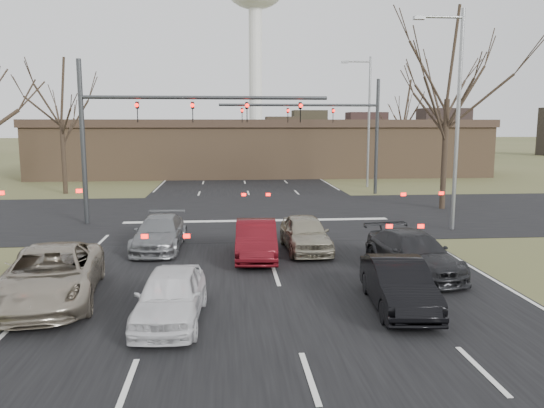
{
  "coord_description": "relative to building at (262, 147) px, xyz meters",
  "views": [
    {
      "loc": [
        -1.58,
        -13.63,
        4.94
      ],
      "look_at": [
        0.1,
        5.63,
        2.0
      ],
      "focal_mm": 35.0,
      "sensor_mm": 36.0,
      "label": 1
    }
  ],
  "objects": [
    {
      "name": "ground",
      "position": [
        -2.0,
        -38.0,
        -2.67
      ],
      "size": [
        360.0,
        360.0,
        0.0
      ],
      "primitive_type": "plane",
      "color": "#4B4F2A",
      "rests_on": "ground"
    },
    {
      "name": "road_main",
      "position": [
        -2.0,
        22.0,
        -2.66
      ],
      "size": [
        14.0,
        300.0,
        0.02
      ],
      "primitive_type": "cube",
      "color": "black",
      "rests_on": "ground"
    },
    {
      "name": "road_cross",
      "position": [
        -2.0,
        -23.0,
        -2.65
      ],
      "size": [
        200.0,
        14.0,
        0.02
      ],
      "primitive_type": "cube",
      "color": "black",
      "rests_on": "ground"
    },
    {
      "name": "building",
      "position": [
        0.0,
        0.0,
        0.0
      ],
      "size": [
        42.4,
        10.4,
        5.3
      ],
      "color": "brown",
      "rests_on": "ground"
    },
    {
      "name": "mast_arm_near",
      "position": [
        -7.23,
        -25.0,
        2.41
      ],
      "size": [
        12.12,
        0.24,
        8.0
      ],
      "color": "#383A3D",
      "rests_on": "ground"
    },
    {
      "name": "mast_arm_far",
      "position": [
        4.18,
        -15.0,
        2.35
      ],
      "size": [
        11.12,
        0.24,
        8.0
      ],
      "color": "#383A3D",
      "rests_on": "ground"
    },
    {
      "name": "streetlight_right_near",
      "position": [
        6.82,
        -28.0,
        2.92
      ],
      "size": [
        2.34,
        0.25,
        10.0
      ],
      "color": "gray",
      "rests_on": "ground"
    },
    {
      "name": "streetlight_right_far",
      "position": [
        7.32,
        -11.0,
        2.92
      ],
      "size": [
        2.34,
        0.25,
        10.0
      ],
      "color": "gray",
      "rests_on": "ground"
    },
    {
      "name": "tree_right_near",
      "position": [
        9.0,
        -22.0,
        6.23
      ],
      "size": [
        6.9,
        6.9,
        11.5
      ],
      "color": "black",
      "rests_on": "ground"
    },
    {
      "name": "tree_left_far",
      "position": [
        -15.0,
        -13.0,
        4.68
      ],
      "size": [
        5.7,
        5.7,
        9.5
      ],
      "color": "black",
      "rests_on": "ground"
    },
    {
      "name": "tree_right_far",
      "position": [
        13.0,
        -3.0,
        4.29
      ],
      "size": [
        5.4,
        5.4,
        9.0
      ],
      "color": "black",
      "rests_on": "ground"
    },
    {
      "name": "car_silver_suv",
      "position": [
        -8.5,
        -36.85,
        -1.91
      ],
      "size": [
        3.22,
        5.75,
        1.52
      ],
      "primitive_type": "imported",
      "rotation": [
        0.0,
        0.0,
        0.13
      ],
      "color": "gray",
      "rests_on": "ground"
    },
    {
      "name": "car_white_sedan",
      "position": [
        -5.0,
        -38.7,
        -1.99
      ],
      "size": [
        1.78,
        4.03,
        1.35
      ],
      "primitive_type": "imported",
      "rotation": [
        0.0,
        0.0,
        -0.05
      ],
      "color": "silver",
      "rests_on": "ground"
    },
    {
      "name": "car_black_hatch",
      "position": [
        1.0,
        -38.25,
        -2.0
      ],
      "size": [
        1.72,
        4.14,
        1.33
      ],
      "primitive_type": "imported",
      "rotation": [
        0.0,
        0.0,
        -0.08
      ],
      "color": "black",
      "rests_on": "ground"
    },
    {
      "name": "car_charcoal_sedan",
      "position": [
        2.57,
        -35.0,
        -1.98
      ],
      "size": [
        2.52,
        4.93,
        1.37
      ],
      "primitive_type": "imported",
      "rotation": [
        0.0,
        0.0,
        0.13
      ],
      "color": "black",
      "rests_on": "ground"
    },
    {
      "name": "car_grey_ahead",
      "position": [
        -6.22,
        -30.74,
        -2.02
      ],
      "size": [
        2.0,
        4.54,
        1.3
      ],
      "primitive_type": "imported",
      "rotation": [
        0.0,
        0.0,
        -0.04
      ],
      "color": "slate",
      "rests_on": "ground"
    },
    {
      "name": "car_red_ahead",
      "position": [
        -2.5,
        -32.51,
        -1.97
      ],
      "size": [
        1.66,
        4.27,
        1.39
      ],
      "primitive_type": "imported",
      "rotation": [
        0.0,
        0.0,
        -0.05
      ],
      "color": "#4E0B11",
      "rests_on": "ground"
    },
    {
      "name": "car_silver_ahead",
      "position": [
        -0.52,
        -31.58,
        -1.96
      ],
      "size": [
        1.79,
        4.17,
        1.4
      ],
      "primitive_type": "imported",
      "rotation": [
        0.0,
        0.0,
        0.03
      ],
      "color": "gray",
      "rests_on": "ground"
    }
  ]
}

